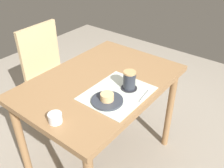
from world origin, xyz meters
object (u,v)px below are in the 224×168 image
(pastry, at_px, (107,97))
(coffee_mug, at_px, (130,80))
(pastry_plate, at_px, (107,101))
(sugar_bowl, at_px, (55,118))
(wooden_chair, at_px, (52,73))
(dining_table, at_px, (101,93))

(pastry, height_order, coffee_mug, coffee_mug)
(pastry_plate, distance_m, sugar_bowl, 0.30)
(pastry, bearing_deg, sugar_bowl, 160.56)
(pastry_plate, distance_m, pastry, 0.03)
(coffee_mug, bearing_deg, wooden_chair, 82.64)
(dining_table, relative_size, pastry, 13.72)
(dining_table, height_order, sugar_bowl, sugar_bowl)
(dining_table, bearing_deg, pastry, -130.87)
(wooden_chair, distance_m, pastry_plate, 0.94)
(pastry, xyz_separation_m, sugar_bowl, (-0.28, 0.10, -0.01))
(wooden_chair, xyz_separation_m, sugar_bowl, (-0.58, -0.75, 0.29))
(wooden_chair, bearing_deg, coffee_mug, 81.07)
(pastry_plate, xyz_separation_m, sugar_bowl, (-0.28, 0.10, 0.02))
(pastry_plate, bearing_deg, pastry, 0.00)
(pastry_plate, xyz_separation_m, pastry, (0.00, 0.00, 0.03))
(dining_table, distance_m, sugar_bowl, 0.46)
(pastry, bearing_deg, wooden_chair, 70.95)
(sugar_bowl, bearing_deg, pastry, -19.44)
(wooden_chair, bearing_deg, dining_table, 76.48)
(pastry_plate, bearing_deg, dining_table, 49.13)
(pastry, distance_m, coffee_mug, 0.19)
(wooden_chair, relative_size, sugar_bowl, 12.60)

